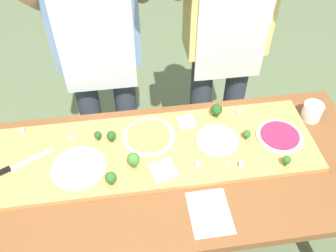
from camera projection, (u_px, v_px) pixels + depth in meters
prep_table at (151, 185)px, 1.54m from camera, size 1.84×0.73×0.77m
cutting_board at (153, 150)px, 1.53m from camera, size 1.38×0.41×0.02m
chefs_knife at (9, 169)px, 1.44m from camera, size 0.27×0.15×0.02m
pizza_whole_pesto_green at (149, 136)px, 1.56m from camera, size 0.23×0.23×0.02m
pizza_whole_cheese_artichoke at (217, 140)px, 1.54m from camera, size 0.19×0.19×0.02m
pizza_whole_beet_magenta at (280, 136)px, 1.56m from camera, size 0.20×0.20×0.02m
pizza_whole_white_garlic at (79, 168)px, 1.44m from camera, size 0.22×0.22×0.02m
pizza_slice_near_right at (163, 171)px, 1.43m from camera, size 0.12×0.12×0.01m
pizza_slice_far_right at (186, 122)px, 1.62m from camera, size 0.09×0.09×0.01m
broccoli_floret_back_mid at (98, 135)px, 1.54m from camera, size 0.03×0.03×0.04m
broccoli_floret_front_right at (217, 110)px, 1.63m from camera, size 0.05×0.05×0.07m
broccoli_floret_back_left at (133, 159)px, 1.42m from camera, size 0.05×0.05×0.07m
broccoli_floret_center_right at (111, 178)px, 1.37m from camera, size 0.05×0.05×0.06m
broccoli_floret_back_right at (111, 136)px, 1.53m from camera, size 0.04×0.04×0.05m
broccoli_floret_front_mid at (287, 160)px, 1.44m from camera, size 0.03×0.03×0.05m
broccoli_floret_front_left at (247, 134)px, 1.54m from camera, size 0.03×0.03×0.04m
cheese_crumble_a at (198, 165)px, 1.45m from camera, size 0.02×0.02×0.02m
cheese_crumble_b at (228, 163)px, 1.46m from camera, size 0.02×0.02×0.01m
cheese_crumble_c at (71, 138)px, 1.55m from camera, size 0.02×0.02×0.02m
cheese_crumble_d at (241, 165)px, 1.45m from camera, size 0.03×0.03×0.02m
cheese_crumble_e at (239, 112)px, 1.66m from camera, size 0.02×0.02×0.02m
cheese_crumble_f at (22, 131)px, 1.58m from camera, size 0.03×0.03×0.02m
flour_cup at (312, 112)px, 1.65m from camera, size 0.09×0.09×0.08m
recipe_note at (210, 213)px, 1.33m from camera, size 0.15×0.19×0.00m
cook_left at (97, 42)px, 1.71m from camera, size 0.54×0.39×1.67m
cook_right at (226, 31)px, 1.77m from camera, size 0.54×0.39×1.67m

